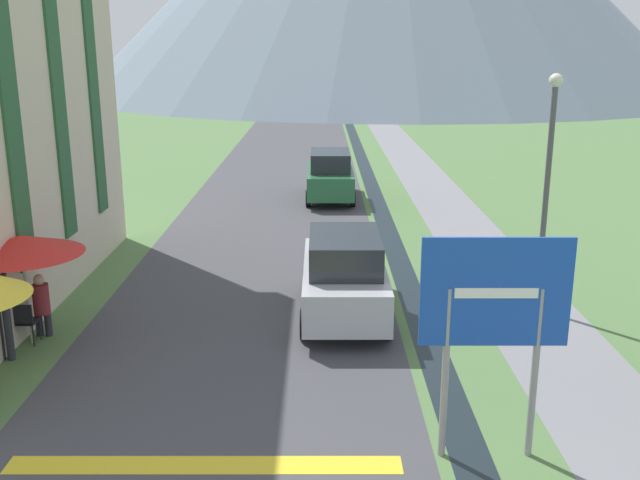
{
  "coord_description": "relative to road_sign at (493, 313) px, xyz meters",
  "views": [
    {
      "loc": [
        -0.91,
        -3.95,
        5.59
      ],
      "look_at": [
        -0.87,
        10.0,
        1.75
      ],
      "focal_mm": 40.0,
      "sensor_mm": 36.0,
      "label": 1
    }
  ],
  "objects": [
    {
      "name": "cafe_umbrella_middle_red",
      "position": [
        -7.9,
        3.92,
        -0.17
      ],
      "size": [
        2.28,
        2.28,
        2.15
      ],
      "color": "#B7B2A8",
      "rests_on": "ground_plane"
    },
    {
      "name": "streetlamp",
      "position": [
        2.4,
        5.7,
        0.85
      ],
      "size": [
        0.28,
        0.28,
        5.03
      ],
      "color": "#515156",
      "rests_on": "ground_plane"
    },
    {
      "name": "drainage_channel",
      "position": [
        -0.21,
        25.08,
        -2.14
      ],
      "size": [
        0.6,
        60.0,
        0.0
      ],
      "color": "black",
      "rests_on": "ground_plane"
    },
    {
      "name": "footpath",
      "position": [
        2.19,
        25.08,
        -2.14
      ],
      "size": [
        2.2,
        60.0,
        0.01
      ],
      "color": "slate",
      "rests_on": "ground_plane"
    },
    {
      "name": "parked_car_far",
      "position": [
        -1.95,
        17.12,
        -1.23
      ],
      "size": [
        1.75,
        4.13,
        1.82
      ],
      "color": "#28663D",
      "rests_on": "ground_plane"
    },
    {
      "name": "cafe_chair_middle",
      "position": [
        -7.96,
        3.82,
        -1.63
      ],
      "size": [
        0.4,
        0.4,
        0.85
      ],
      "rotation": [
        0.0,
        0.0,
        -0.29
      ],
      "color": "black",
      "rests_on": "ground_plane"
    },
    {
      "name": "road_sign",
      "position": [
        0.0,
        0.0,
        0.0
      ],
      "size": [
        2.0,
        0.11,
        3.18
      ],
      "color": "gray",
      "rests_on": "ground_plane"
    },
    {
      "name": "parked_car_near",
      "position": [
        -1.81,
        5.34,
        -1.23
      ],
      "size": [
        1.8,
        4.09,
        1.82
      ],
      "color": "#B2B2B7",
      "rests_on": "ground_plane"
    },
    {
      "name": "person_seated_near",
      "position": [
        -7.8,
        4.28,
        -1.44
      ],
      "size": [
        0.32,
        0.32,
        1.27
      ],
      "color": "#282833",
      "rests_on": "ground_plane"
    },
    {
      "name": "ground_plane",
      "position": [
        -1.41,
        15.08,
        -2.14
      ],
      "size": [
        160.0,
        160.0,
        0.0
      ],
      "primitive_type": "plane",
      "color": "#517542"
    },
    {
      "name": "road",
      "position": [
        -3.91,
        25.08,
        -2.14
      ],
      "size": [
        6.4,
        60.0,
        0.01
      ],
      "color": "#424247",
      "rests_on": "ground_plane"
    }
  ]
}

